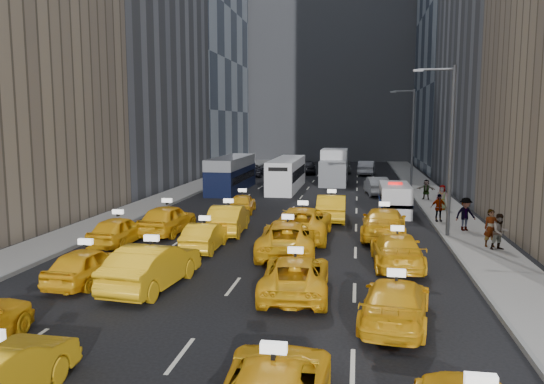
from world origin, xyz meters
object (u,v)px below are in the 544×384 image
at_px(city_bus, 287,174).
at_px(pedestrian_0, 491,228).
at_px(double_decker, 232,174).
at_px(nypd_van, 395,200).
at_px(box_truck, 334,167).

height_order(city_bus, pedestrian_0, city_bus).
distance_m(city_bus, pedestrian_0, 24.85).
relative_size(double_decker, city_bus, 0.94).
xyz_separation_m(nypd_van, pedestrian_0, (3.89, -9.47, 0.09)).
height_order(city_bus, box_truck, box_truck).
bearing_deg(city_bus, pedestrian_0, -54.84).
distance_m(double_decker, box_truck, 11.09).
bearing_deg(city_bus, box_truck, 56.21).
bearing_deg(pedestrian_0, nypd_van, 104.33).
bearing_deg(nypd_van, box_truck, 98.84).
bearing_deg(box_truck, double_decker, -144.10).
bearing_deg(double_decker, city_bus, 15.69).
bearing_deg(pedestrian_0, box_truck, 100.20).
relative_size(city_bus, box_truck, 1.47).
bearing_deg(city_bus, nypd_van, -48.93).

